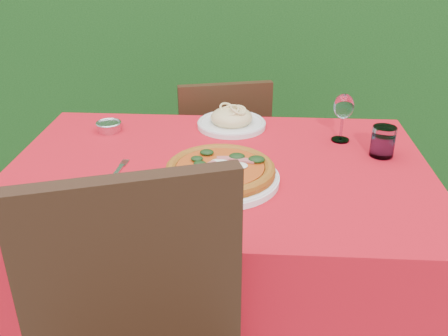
# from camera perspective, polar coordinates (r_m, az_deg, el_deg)

# --- Properties ---
(hedge) EXTENTS (3.20, 0.55, 1.78)m
(hedge) POSITION_cam_1_polar(r_m,az_deg,el_deg) (2.92, 1.63, 16.75)
(hedge) COLOR black
(hedge) RESTS_ON ground
(dining_table) EXTENTS (1.26, 0.86, 0.75)m
(dining_table) POSITION_cam_1_polar(r_m,az_deg,el_deg) (1.56, -0.62, -4.82)
(dining_table) COLOR #4A3017
(dining_table) RESTS_ON ground
(chair_far) EXTENTS (0.46, 0.46, 0.83)m
(chair_far) POSITION_cam_1_polar(r_m,az_deg,el_deg) (2.19, -0.27, 1.34)
(chair_far) COLOR black
(chair_far) RESTS_ON ground
(pizza_plate) EXTENTS (0.38, 0.38, 0.06)m
(pizza_plate) POSITION_cam_1_polar(r_m,az_deg,el_deg) (1.39, -0.43, -0.50)
(pizza_plate) COLOR white
(pizza_plate) RESTS_ON dining_table
(pasta_plate) EXTENTS (0.24, 0.24, 0.07)m
(pasta_plate) POSITION_cam_1_polar(r_m,az_deg,el_deg) (1.77, 0.87, 5.48)
(pasta_plate) COLOR silver
(pasta_plate) RESTS_ON dining_table
(water_glass) EXTENTS (0.07, 0.07, 0.10)m
(water_glass) POSITION_cam_1_polar(r_m,az_deg,el_deg) (1.61, 17.68, 2.74)
(water_glass) COLOR silver
(water_glass) RESTS_ON dining_table
(wine_glass) EXTENTS (0.07, 0.07, 0.16)m
(wine_glass) POSITION_cam_1_polar(r_m,az_deg,el_deg) (1.67, 13.51, 6.65)
(wine_glass) COLOR white
(wine_glass) RESTS_ON dining_table
(fork) EXTENTS (0.04, 0.18, 0.00)m
(fork) POSITION_cam_1_polar(r_m,az_deg,el_deg) (1.46, -12.35, -0.75)
(fork) COLOR #AEAEB5
(fork) RESTS_ON dining_table
(steel_ramekin) EXTENTS (0.08, 0.08, 0.03)m
(steel_ramekin) POSITION_cam_1_polar(r_m,az_deg,el_deg) (1.78, -13.01, 4.58)
(steel_ramekin) COLOR silver
(steel_ramekin) RESTS_ON dining_table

